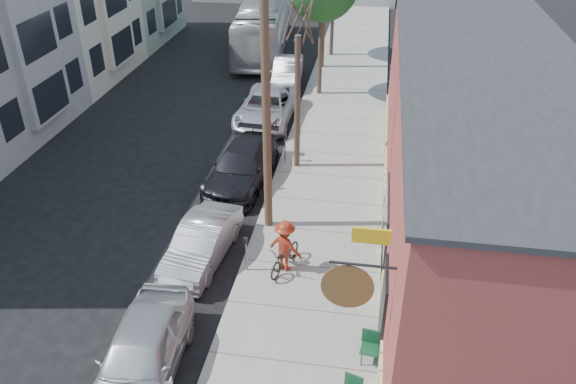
# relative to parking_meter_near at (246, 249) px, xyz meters

# --- Properties ---
(ground) EXTENTS (120.00, 120.00, 0.00)m
(ground) POSITION_rel_parking_meter_near_xyz_m (-2.25, -1.50, -0.98)
(ground) COLOR black
(sidewalk) EXTENTS (4.50, 58.00, 0.15)m
(sidewalk) POSITION_rel_parking_meter_near_xyz_m (2.00, 9.50, -0.91)
(sidewalk) COLOR gray
(sidewalk) RESTS_ON ground
(cafe_building) EXTENTS (6.60, 20.20, 6.61)m
(cafe_building) POSITION_rel_parking_meter_near_xyz_m (6.74, 3.49, 2.32)
(cafe_building) COLOR #953C37
(cafe_building) RESTS_ON ground
(apartment_row) EXTENTS (6.30, 32.00, 9.00)m
(apartment_row) POSITION_rel_parking_meter_near_xyz_m (-14.10, 12.50, 3.52)
(apartment_row) COLOR #93A78D
(apartment_row) RESTS_ON ground
(parking_meter_near) EXTENTS (0.14, 0.14, 1.24)m
(parking_meter_near) POSITION_rel_parking_meter_near_xyz_m (0.00, 0.00, 0.00)
(parking_meter_near) COLOR slate
(parking_meter_near) RESTS_ON sidewalk
(parking_meter_far) EXTENTS (0.14, 0.14, 1.24)m
(parking_meter_far) POSITION_rel_parking_meter_near_xyz_m (0.00, 7.45, 0.00)
(parking_meter_far) COLOR slate
(parking_meter_far) RESTS_ON sidewalk
(utility_pole_near) EXTENTS (3.57, 0.28, 10.00)m
(utility_pole_near) POSITION_rel_parking_meter_near_xyz_m (0.14, 2.63, 4.43)
(utility_pole_near) COLOR #503A28
(utility_pole_near) RESTS_ON sidewalk
(tree_bare) EXTENTS (0.24, 0.24, 5.52)m
(tree_bare) POSITION_rel_parking_meter_near_xyz_m (0.55, 7.14, 1.93)
(tree_bare) COLOR #44392C
(tree_bare) RESTS_ON sidewalk
(patio_chair_b) EXTENTS (0.57, 0.57, 0.88)m
(patio_chair_b) POSITION_rel_parking_meter_near_xyz_m (3.95, -3.14, -0.39)
(patio_chair_b) COLOR #134629
(patio_chair_b) RESTS_ON sidewalk
(cyclist) EXTENTS (1.30, 1.04, 1.76)m
(cyclist) POSITION_rel_parking_meter_near_xyz_m (1.18, 0.27, 0.05)
(cyclist) COLOR maroon
(cyclist) RESTS_ON sidewalk
(cyclist_bike) EXTENTS (1.16, 1.91, 0.95)m
(cyclist_bike) POSITION_rel_parking_meter_near_xyz_m (1.18, 0.27, -0.36)
(cyclist_bike) COLOR black
(cyclist_bike) RESTS_ON sidewalk
(car_0) EXTENTS (2.15, 4.75, 1.58)m
(car_0) POSITION_rel_parking_meter_near_xyz_m (-1.68, -4.40, -0.19)
(car_0) COLOR #B0B1B8
(car_0) RESTS_ON ground
(car_1) EXTENTS (1.86, 4.26, 1.36)m
(car_1) POSITION_rel_parking_meter_near_xyz_m (-1.59, 0.48, -0.30)
(car_1) COLOR #ADADB5
(car_1) RESTS_ON ground
(car_2) EXTENTS (2.51, 5.33, 1.50)m
(car_2) POSITION_rel_parking_meter_near_xyz_m (-1.45, 5.64, -0.23)
(car_2) COLOR black
(car_2) RESTS_ON ground
(car_3) EXTENTS (2.69, 5.56, 1.52)m
(car_3) POSITION_rel_parking_meter_near_xyz_m (-1.62, 11.70, -0.22)
(car_3) COLOR #B6B8BE
(car_3) RESTS_ON ground
(car_4) EXTENTS (1.94, 4.58, 1.47)m
(car_4) POSITION_rel_parking_meter_near_xyz_m (-1.45, 17.17, -0.25)
(car_4) COLOR #96969C
(car_4) RESTS_ON ground
(bus) EXTENTS (4.04, 12.32, 3.37)m
(bus) POSITION_rel_parking_meter_near_xyz_m (-4.10, 23.36, 0.70)
(bus) COLOR silver
(bus) RESTS_ON ground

